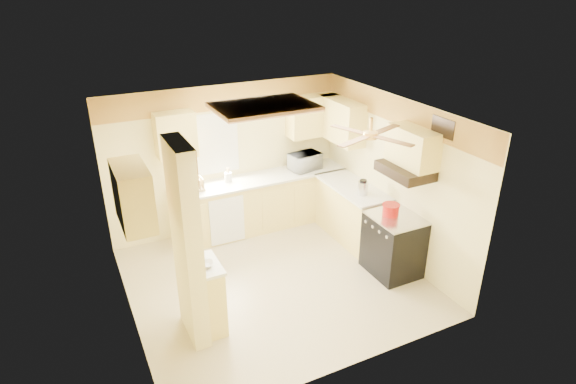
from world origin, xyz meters
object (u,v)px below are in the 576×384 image
microwave (305,161)px  bowl (206,264)px  kettle (363,188)px  stove (393,244)px  dutch_oven (391,210)px

microwave → bowl: 3.32m
microwave → kettle: microwave is taller
stove → dutch_oven: dutch_oven is taller
microwave → bowl: bearing=31.8°
microwave → bowl: (-2.50, -2.19, -0.12)m
microwave → kettle: bearing=93.5°
bowl → stove: bearing=0.8°
kettle → bowl: bearing=-163.1°
stove → dutch_oven: 0.55m
bowl → dutch_oven: bearing=2.8°
microwave → kettle: 1.37m
bowl → dutch_oven: size_ratio=0.74×
stove → dutch_oven: (-0.03, 0.09, 0.54)m
stove → bowl: size_ratio=4.89×
stove → microwave: microwave is taller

